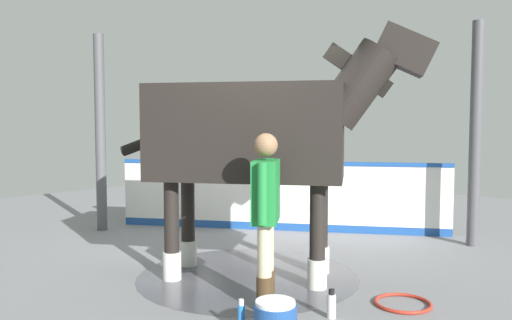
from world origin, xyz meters
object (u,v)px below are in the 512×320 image
bottle_shampoo (331,305)px  hose_coil (403,303)px  horse (258,134)px  handler (266,209)px  bottle_spray (241,317)px

bottle_shampoo → hose_coil: 0.79m
horse → bottle_shampoo: size_ratio=11.83×
bottle_shampoo → horse: bearing=70.3°
handler → bottle_shampoo: size_ratio=6.29×
bottle_spray → horse: bearing=37.3°
horse → bottle_spray: (-1.21, -0.92, -1.45)m
handler → bottle_shampoo: (0.19, -0.60, -0.80)m
bottle_spray → hose_coil: 1.62m
horse → hose_coil: (0.26, -1.59, -1.56)m
handler → bottle_spray: 1.00m
hose_coil → bottle_shampoo: bearing=156.7°
horse → handler: 1.15m
bottle_shampoo → bottle_spray: bearing=154.0°
horse → hose_coil: bearing=-22.8°
handler → bottle_spray: (-0.56, -0.23, -0.79)m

